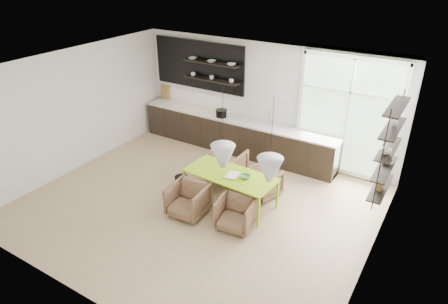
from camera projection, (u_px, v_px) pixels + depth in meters
room at (248, 130)px, 8.41m from camera, size 7.02×6.01×2.91m
kitchen_run at (233, 129)px, 10.61m from camera, size 5.54×0.69×2.75m
right_shelving at (388, 152)px, 7.09m from camera, size 0.26×1.22×1.90m
dining_table at (230, 176)px, 8.30m from camera, size 1.96×0.96×0.70m
armchair_back_left at (227, 165)px, 9.35m from camera, size 0.77×0.80×0.73m
armchair_back_right at (263, 183)px, 8.72m from camera, size 0.83×0.85×0.63m
armchair_front_left at (188, 200)px, 8.07m from camera, size 0.77×0.79×0.68m
armchair_front_right at (236, 213)px, 7.69m from camera, size 0.77×0.79×0.64m
wire_stool at (182, 182)px, 8.83m from camera, size 0.32×0.32×0.41m
table_book at (227, 174)px, 8.25m from camera, size 0.29×0.36×0.03m
table_bowl at (245, 177)px, 8.12m from camera, size 0.22×0.22×0.07m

